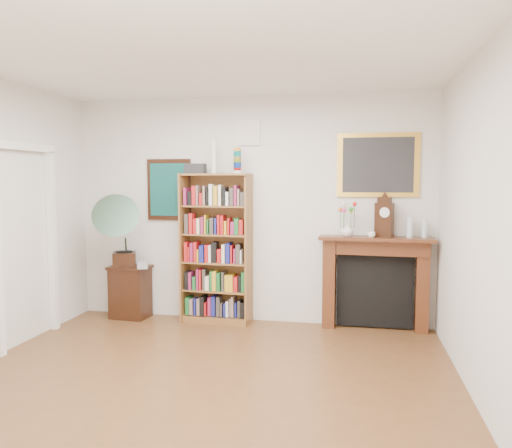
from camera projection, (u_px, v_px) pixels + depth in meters
The scene contains 15 objects.
room at pixel (182, 230), 3.79m from camera, with size 4.51×5.01×2.81m.
door_casing at pixel (26, 228), 5.39m from camera, with size 0.08×1.02×2.17m.
teal_poster at pixel (169, 190), 6.39m from camera, with size 0.58×0.04×0.78m.
small_picture at pixel (249, 133), 6.13m from camera, with size 0.26×0.04×0.30m.
gilt_painting at pixel (378, 165), 5.87m from camera, with size 0.95×0.04×0.75m.
bookshelf at pixel (216, 240), 6.17m from camera, with size 0.87×0.37×2.13m.
side_cabinet at pixel (130, 292), 6.42m from camera, with size 0.50×0.36×0.68m, color black.
fireplace at pixel (375, 275), 5.91m from camera, with size 1.33×0.37×1.11m.
gramophone at pixel (118, 226), 6.22m from camera, with size 0.79×0.86×0.93m.
cd_stack at pixel (143, 265), 6.20m from camera, with size 0.12×0.12×0.08m, color silver.
mantel_clock at pixel (384, 218), 5.78m from camera, with size 0.23×0.18×0.46m.
flower_vase at pixel (347, 230), 5.85m from camera, with size 0.14×0.14×0.15m, color silver.
teacup at pixel (372, 235), 5.74m from camera, with size 0.09×0.09×0.07m, color white.
bottle_left at pixel (410, 227), 5.74m from camera, with size 0.07×0.07×0.24m, color silver.
bottle_right at pixel (425, 229), 5.73m from camera, with size 0.06×0.06×0.20m, color silver.
Camera 1 is at (1.28, -3.59, 1.78)m, focal length 35.00 mm.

